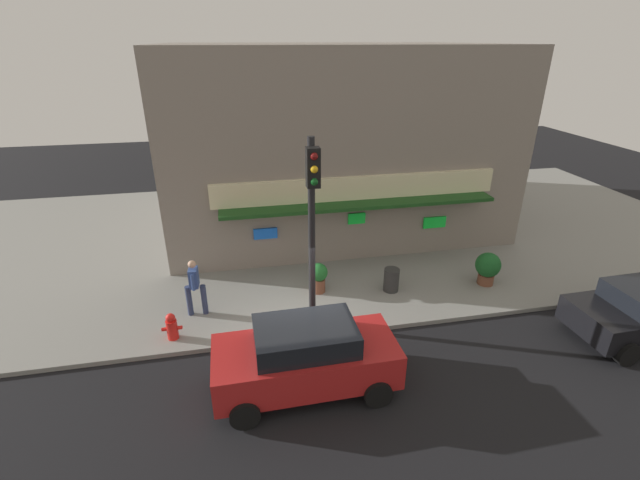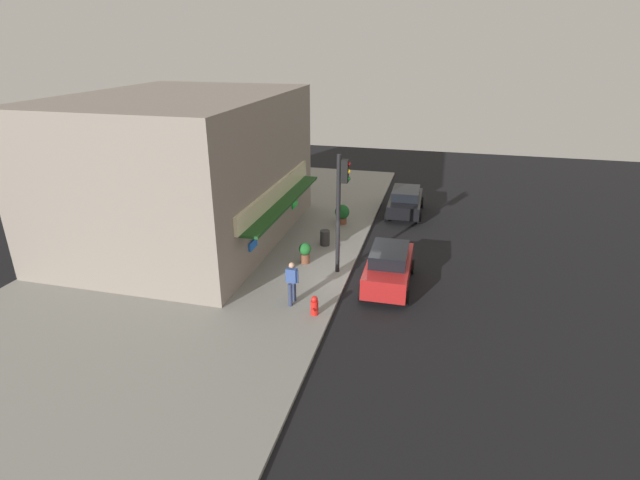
{
  "view_description": "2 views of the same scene",
  "coord_description": "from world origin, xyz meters",
  "px_view_note": "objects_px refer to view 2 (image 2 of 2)",
  "views": [
    {
      "loc": [
        -1.32,
        -9.5,
        7.38
      ],
      "look_at": [
        1.01,
        2.14,
        1.94
      ],
      "focal_mm": 24.64,
      "sensor_mm": 36.0,
      "label": 1
    },
    {
      "loc": [
        -18.5,
        -3.47,
        9.65
      ],
      "look_at": [
        0.5,
        1.37,
        1.53
      ],
      "focal_mm": 27.49,
      "sensor_mm": 36.0,
      "label": 2
    }
  ],
  "objects_px": {
    "traffic_light": "(341,199)",
    "pedestrian": "(292,281)",
    "potted_plant_by_doorway": "(342,213)",
    "potted_plant_by_window": "(305,252)",
    "parked_car_black": "(405,201)",
    "trash_can": "(325,238)",
    "parked_car_red": "(389,267)",
    "fire_hydrant": "(314,306)"
  },
  "relations": [
    {
      "from": "parked_car_black",
      "to": "parked_car_red",
      "type": "distance_m",
      "value": 9.37
    },
    {
      "from": "pedestrian",
      "to": "potted_plant_by_doorway",
      "type": "xyz_separation_m",
      "value": [
        9.07,
        -0.05,
        -0.33
      ]
    },
    {
      "from": "fire_hydrant",
      "to": "pedestrian",
      "type": "xyz_separation_m",
      "value": [
        0.59,
        1.04,
        0.58
      ]
    },
    {
      "from": "pedestrian",
      "to": "potted_plant_by_window",
      "type": "height_order",
      "value": "pedestrian"
    },
    {
      "from": "traffic_light",
      "to": "trash_can",
      "type": "distance_m",
      "value": 4.25
    },
    {
      "from": "traffic_light",
      "to": "trash_can",
      "type": "bearing_deg",
      "value": 26.02
    },
    {
      "from": "traffic_light",
      "to": "pedestrian",
      "type": "relative_size",
      "value": 3.01
    },
    {
      "from": "fire_hydrant",
      "to": "pedestrian",
      "type": "relative_size",
      "value": 0.44
    },
    {
      "from": "trash_can",
      "to": "potted_plant_by_window",
      "type": "bearing_deg",
      "value": 170.59
    },
    {
      "from": "potted_plant_by_doorway",
      "to": "parked_car_black",
      "type": "relative_size",
      "value": 0.25
    },
    {
      "from": "traffic_light",
      "to": "parked_car_black",
      "type": "height_order",
      "value": "traffic_light"
    },
    {
      "from": "potted_plant_by_window",
      "to": "parked_car_black",
      "type": "bearing_deg",
      "value": -24.37
    },
    {
      "from": "trash_can",
      "to": "potted_plant_by_window",
      "type": "relative_size",
      "value": 0.77
    },
    {
      "from": "traffic_light",
      "to": "fire_hydrant",
      "type": "xyz_separation_m",
      "value": [
        -3.76,
        0.15,
        -2.97
      ]
    },
    {
      "from": "potted_plant_by_doorway",
      "to": "parked_car_red",
      "type": "bearing_deg",
      "value": -152.82
    },
    {
      "from": "fire_hydrant",
      "to": "parked_car_black",
      "type": "height_order",
      "value": "parked_car_black"
    },
    {
      "from": "traffic_light",
      "to": "trash_can",
      "type": "relative_size",
      "value": 6.92
    },
    {
      "from": "trash_can",
      "to": "fire_hydrant",
      "type": "bearing_deg",
      "value": -169.59
    },
    {
      "from": "fire_hydrant",
      "to": "parked_car_black",
      "type": "xyz_separation_m",
      "value": [
        12.55,
        -2.19,
        0.3
      ]
    },
    {
      "from": "traffic_light",
      "to": "parked_car_black",
      "type": "xyz_separation_m",
      "value": [
        8.79,
        -2.04,
        -2.67
      ]
    },
    {
      "from": "traffic_light",
      "to": "pedestrian",
      "type": "xyz_separation_m",
      "value": [
        -3.16,
        1.19,
        -2.39
      ]
    },
    {
      "from": "trash_can",
      "to": "parked_car_red",
      "type": "bearing_deg",
      "value": -133.27
    },
    {
      "from": "pedestrian",
      "to": "parked_car_black",
      "type": "xyz_separation_m",
      "value": [
        11.95,
        -3.23,
        -0.28
      ]
    },
    {
      "from": "trash_can",
      "to": "potted_plant_by_window",
      "type": "height_order",
      "value": "potted_plant_by_window"
    },
    {
      "from": "traffic_light",
      "to": "potted_plant_by_doorway",
      "type": "xyz_separation_m",
      "value": [
        5.91,
        1.14,
        -2.72
      ]
    },
    {
      "from": "fire_hydrant",
      "to": "trash_can",
      "type": "height_order",
      "value": "fire_hydrant"
    },
    {
      "from": "fire_hydrant",
      "to": "parked_car_red",
      "type": "bearing_deg",
      "value": -36.27
    },
    {
      "from": "trash_can",
      "to": "parked_car_red",
      "type": "relative_size",
      "value": 0.18
    },
    {
      "from": "parked_car_red",
      "to": "potted_plant_by_window",
      "type": "bearing_deg",
      "value": 74.71
    },
    {
      "from": "traffic_light",
      "to": "parked_car_black",
      "type": "bearing_deg",
      "value": -13.08
    },
    {
      "from": "parked_car_red",
      "to": "fire_hydrant",
      "type": "bearing_deg",
      "value": 143.73
    },
    {
      "from": "parked_car_black",
      "to": "trash_can",
      "type": "bearing_deg",
      "value": 150.74
    },
    {
      "from": "potted_plant_by_doorway",
      "to": "potted_plant_by_window",
      "type": "distance_m",
      "value": 5.44
    },
    {
      "from": "potted_plant_by_window",
      "to": "potted_plant_by_doorway",
      "type": "bearing_deg",
      "value": -6.09
    },
    {
      "from": "trash_can",
      "to": "parked_car_black",
      "type": "height_order",
      "value": "parked_car_black"
    },
    {
      "from": "potted_plant_by_doorway",
      "to": "parked_car_black",
      "type": "xyz_separation_m",
      "value": [
        2.89,
        -3.18,
        0.05
      ]
    },
    {
      "from": "pedestrian",
      "to": "potted_plant_by_window",
      "type": "distance_m",
      "value": 3.71
    },
    {
      "from": "potted_plant_by_window",
      "to": "parked_car_red",
      "type": "distance_m",
      "value": 4.05
    },
    {
      "from": "pedestrian",
      "to": "parked_car_black",
      "type": "bearing_deg",
      "value": -15.13
    },
    {
      "from": "potted_plant_by_doorway",
      "to": "parked_car_black",
      "type": "distance_m",
      "value": 4.29
    },
    {
      "from": "parked_car_black",
      "to": "parked_car_red",
      "type": "relative_size",
      "value": 1.03
    },
    {
      "from": "traffic_light",
      "to": "parked_car_black",
      "type": "relative_size",
      "value": 1.22
    }
  ]
}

